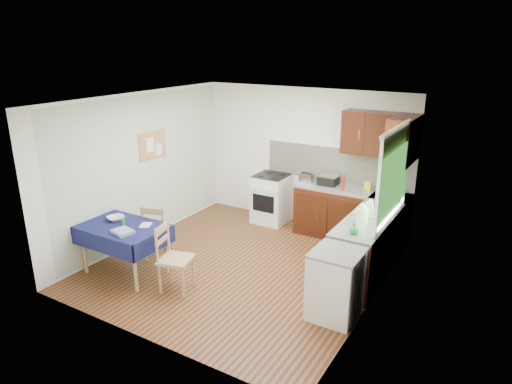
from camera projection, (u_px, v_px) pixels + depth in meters
The scene contains 33 objects.
floor at pixel (243, 265), 6.98m from camera, with size 4.20×4.20×0.00m, color #431D12.
ceiling at pixel (241, 100), 6.18m from camera, with size 4.00×4.20×0.02m, color white.
wall_back at pixel (304, 157), 8.29m from camera, with size 4.00×0.02×2.50m, color white.
wall_front at pixel (136, 240), 4.87m from camera, with size 4.00×0.02×2.50m, color white.
wall_left at pixel (140, 169), 7.55m from camera, with size 0.02×4.20×2.50m, color silver.
wall_right at pixel (379, 213), 5.61m from camera, with size 0.02×4.20×2.50m, color white.
base_cabinets at pixel (357, 230), 7.20m from camera, with size 1.90×2.30×0.86m.
worktop_back at pixel (352, 190), 7.65m from camera, with size 1.90×0.60×0.04m, color slate.
worktop_right at pixel (369, 220), 6.40m from camera, with size 0.60×1.70×0.04m, color slate.
worktop_corner at pixel (391, 197), 7.34m from camera, with size 0.60×0.60×0.04m, color slate.
splashback at pixel (337, 165), 7.98m from camera, with size 2.70×0.02×0.60m, color beige.
upper_cabinets at pixel (386, 136), 7.12m from camera, with size 1.20×0.85×0.70m.
stove at pixel (271, 198), 8.54m from camera, with size 0.60×0.61×0.92m.
window at pixel (395, 169), 6.07m from camera, with size 0.04×1.48×1.26m.
fridge at pixel (336, 285), 5.56m from camera, with size 0.58×0.60×0.89m.
corkboard at pixel (153, 145), 7.67m from camera, with size 0.04×0.62×0.47m.
dining_table at pixel (123, 233), 6.58m from camera, with size 1.23×0.83×0.74m.
chair_far at pixel (157, 230), 7.05m from camera, with size 0.52×0.52×0.91m.
chair_near at pixel (172, 256), 6.18m from camera, with size 0.51×0.51×0.95m.
toaster at pixel (306, 178), 7.99m from camera, with size 0.23×0.14×0.18m.
sandwich_press at pixel (328, 180), 7.86m from camera, with size 0.31×0.27×0.18m.
sauce_bottle at pixel (343, 184), 7.55m from camera, with size 0.05×0.05×0.23m, color red.
yellow_packet at pixel (368, 186), 7.58m from camera, with size 0.11×0.07×0.14m, color yellow.
dish_rack at pixel (368, 213), 6.53m from camera, with size 0.41×0.31×0.20m.
kettle at pixel (362, 214), 6.20m from camera, with size 0.17×0.17×0.28m.
cup at pixel (380, 193), 7.29m from camera, with size 0.13×0.13×0.10m, color white.
soap_bottle_a at pixel (380, 200), 6.72m from camera, with size 0.10×0.11×0.27m, color white.
soap_bottle_b at pixel (378, 200), 6.82m from camera, with size 0.10×0.10×0.21m, color #1B40A1.
soap_bottle_c at pixel (354, 228), 5.85m from camera, with size 0.13×0.13×0.16m, color green.
plate_bowl at pixel (116, 218), 6.74m from camera, with size 0.25×0.25×0.06m, color beige.
book at pixel (141, 225), 6.55m from camera, with size 0.15×0.20×0.02m, color white.
spice_jar at pixel (123, 223), 6.55m from camera, with size 0.04×0.04×0.09m, color #24862D.
tea_towel at pixel (123, 232), 6.28m from camera, with size 0.28×0.22×0.05m, color navy.
Camera 1 is at (3.38, -5.27, 3.28)m, focal length 32.00 mm.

